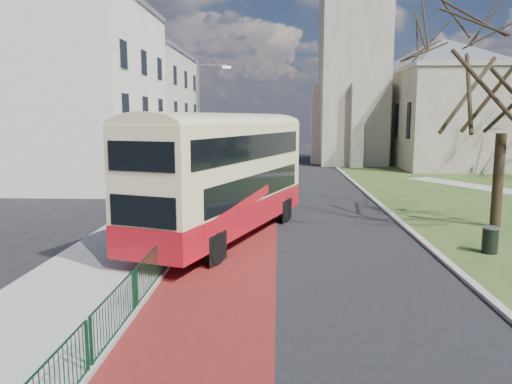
# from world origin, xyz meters

# --- Properties ---
(ground) EXTENTS (160.00, 160.00, 0.00)m
(ground) POSITION_xyz_m (0.00, 0.00, 0.00)
(ground) COLOR black
(ground) RESTS_ON ground
(road_carriageway) EXTENTS (9.00, 120.00, 0.01)m
(road_carriageway) POSITION_xyz_m (1.50, 20.00, 0.01)
(road_carriageway) COLOR black
(road_carriageway) RESTS_ON ground
(bus_lane) EXTENTS (3.40, 120.00, 0.01)m
(bus_lane) POSITION_xyz_m (-1.20, 20.00, 0.01)
(bus_lane) COLOR #591414
(bus_lane) RESTS_ON ground
(pavement_west) EXTENTS (4.00, 120.00, 0.12)m
(pavement_west) POSITION_xyz_m (-5.00, 20.00, 0.06)
(pavement_west) COLOR gray
(pavement_west) RESTS_ON ground
(kerb_west) EXTENTS (0.25, 120.00, 0.13)m
(kerb_west) POSITION_xyz_m (-3.00, 20.00, 0.07)
(kerb_west) COLOR #999993
(kerb_west) RESTS_ON ground
(kerb_east) EXTENTS (0.25, 80.00, 0.13)m
(kerb_east) POSITION_xyz_m (6.10, 22.00, 0.07)
(kerb_east) COLOR #999993
(kerb_east) RESTS_ON ground
(pedestrian_railing) EXTENTS (0.07, 24.00, 1.12)m
(pedestrian_railing) POSITION_xyz_m (-2.95, 4.00, 0.55)
(pedestrian_railing) COLOR #0D3B1E
(pedestrian_railing) RESTS_ON ground
(gothic_church) EXTENTS (16.38, 18.00, 40.00)m
(gothic_church) POSITION_xyz_m (12.56, 38.00, 13.13)
(gothic_church) COLOR gray
(gothic_church) RESTS_ON ground
(street_block_near) EXTENTS (10.30, 14.30, 13.00)m
(street_block_near) POSITION_xyz_m (-14.00, 22.00, 6.51)
(street_block_near) COLOR beige
(street_block_near) RESTS_ON ground
(street_block_far) EXTENTS (10.30, 16.30, 11.50)m
(street_block_far) POSITION_xyz_m (-14.00, 38.00, 5.76)
(street_block_far) COLOR beige
(street_block_far) RESTS_ON ground
(streetlamp) EXTENTS (2.13, 0.18, 8.00)m
(streetlamp) POSITION_xyz_m (-4.35, 18.00, 4.59)
(streetlamp) COLOR gray
(streetlamp) RESTS_ON pavement_west
(bus) EXTENTS (6.17, 11.55, 4.73)m
(bus) POSITION_xyz_m (-1.52, 5.66, 2.70)
(bus) COLOR #AC0F1A
(bus) RESTS_ON ground
(winter_tree_near) EXTENTS (7.36, 7.36, 10.47)m
(winter_tree_near) POSITION_xyz_m (10.05, 8.12, 7.29)
(winter_tree_near) COLOR black
(winter_tree_near) RESTS_ON grass_green
(litter_bin) EXTENTS (0.70, 0.70, 0.94)m
(litter_bin) POSITION_xyz_m (8.00, 3.71, 0.52)
(litter_bin) COLOR black
(litter_bin) RESTS_ON grass_green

